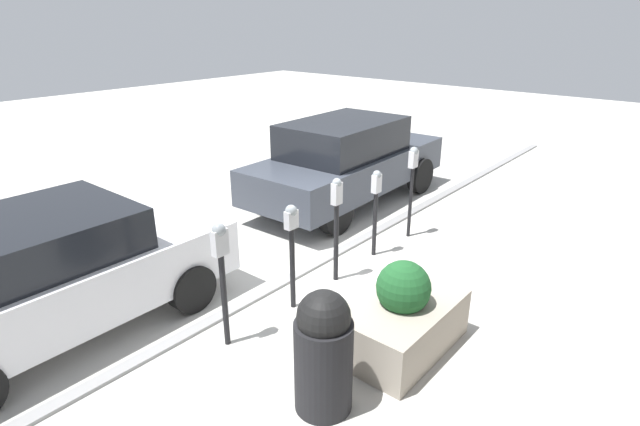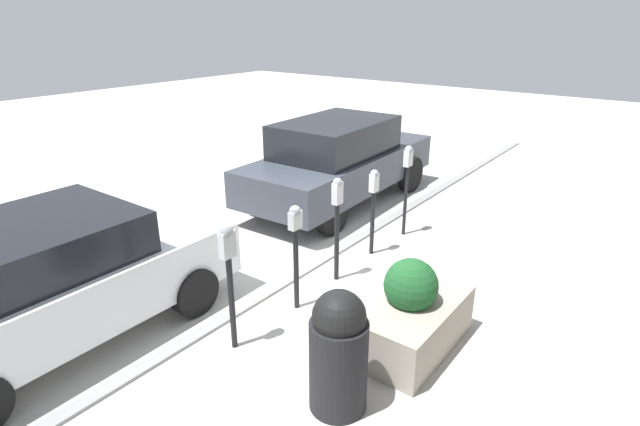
{
  "view_description": "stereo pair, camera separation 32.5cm",
  "coord_description": "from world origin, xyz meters",
  "px_view_note": "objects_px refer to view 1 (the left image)",
  "views": [
    {
      "loc": [
        -4.77,
        -4.15,
        3.38
      ],
      "look_at": [
        0.0,
        -0.11,
        0.91
      ],
      "focal_mm": 28.0,
      "sensor_mm": 36.0,
      "label": 1
    },
    {
      "loc": [
        -4.97,
        -3.89,
        3.38
      ],
      "look_at": [
        0.0,
        -0.11,
        0.91
      ],
      "focal_mm": 28.0,
      "sensor_mm": 36.0,
      "label": 2
    }
  ],
  "objects_px": {
    "parking_meter_second": "(292,239)",
    "planter_box": "(401,317)",
    "parked_car_middle": "(347,160)",
    "parked_car_front": "(50,271)",
    "parking_meter_nearest": "(221,262)",
    "parking_meter_middle": "(336,215)",
    "trash_bin": "(323,351)",
    "parking_meter_fourth": "(376,199)",
    "parking_meter_farthest": "(412,174)"
  },
  "relations": [
    {
      "from": "parking_meter_second",
      "to": "planter_box",
      "type": "relative_size",
      "value": 0.93
    },
    {
      "from": "parked_car_middle",
      "to": "parked_car_front",
      "type": "bearing_deg",
      "value": 178.31
    },
    {
      "from": "parking_meter_nearest",
      "to": "parking_meter_second",
      "type": "distance_m",
      "value": 1.03
    },
    {
      "from": "parking_meter_middle",
      "to": "trash_bin",
      "type": "bearing_deg",
      "value": -144.21
    },
    {
      "from": "parking_meter_fourth",
      "to": "parking_meter_farthest",
      "type": "height_order",
      "value": "parking_meter_farthest"
    },
    {
      "from": "parked_car_front",
      "to": "trash_bin",
      "type": "relative_size",
      "value": 3.21
    },
    {
      "from": "parked_car_front",
      "to": "parked_car_middle",
      "type": "height_order",
      "value": "parked_car_middle"
    },
    {
      "from": "parking_meter_fourth",
      "to": "parking_meter_farthest",
      "type": "relative_size",
      "value": 0.88
    },
    {
      "from": "parking_meter_second",
      "to": "parked_car_middle",
      "type": "bearing_deg",
      "value": 27.5
    },
    {
      "from": "planter_box",
      "to": "parked_car_front",
      "type": "height_order",
      "value": "parked_car_front"
    },
    {
      "from": "parking_meter_middle",
      "to": "parking_meter_nearest",
      "type": "bearing_deg",
      "value": 179.72
    },
    {
      "from": "parking_meter_second",
      "to": "parking_meter_farthest",
      "type": "distance_m",
      "value": 2.8
    },
    {
      "from": "parking_meter_middle",
      "to": "parked_car_middle",
      "type": "relative_size",
      "value": 0.32
    },
    {
      "from": "parked_car_front",
      "to": "trash_bin",
      "type": "bearing_deg",
      "value": -72.73
    },
    {
      "from": "parking_meter_middle",
      "to": "parked_car_middle",
      "type": "height_order",
      "value": "parked_car_middle"
    },
    {
      "from": "parking_meter_middle",
      "to": "parked_car_middle",
      "type": "xyz_separation_m",
      "value": [
        2.54,
        1.75,
        -0.11
      ]
    },
    {
      "from": "parking_meter_second",
      "to": "parking_meter_farthest",
      "type": "relative_size",
      "value": 0.9
    },
    {
      "from": "parking_meter_farthest",
      "to": "planter_box",
      "type": "distance_m",
      "value": 3.09
    },
    {
      "from": "parked_car_front",
      "to": "trash_bin",
      "type": "xyz_separation_m",
      "value": [
        1.01,
        -3.11,
        -0.14
      ]
    },
    {
      "from": "parking_meter_farthest",
      "to": "parked_car_front",
      "type": "xyz_separation_m",
      "value": [
        -4.87,
        1.71,
        -0.33
      ]
    },
    {
      "from": "parking_meter_fourth",
      "to": "parked_car_front",
      "type": "relative_size",
      "value": 0.35
    },
    {
      "from": "parking_meter_second",
      "to": "parking_meter_middle",
      "type": "relative_size",
      "value": 0.93
    },
    {
      "from": "planter_box",
      "to": "parked_car_front",
      "type": "bearing_deg",
      "value": 125.16
    },
    {
      "from": "planter_box",
      "to": "parked_car_front",
      "type": "distance_m",
      "value": 3.9
    },
    {
      "from": "parking_meter_nearest",
      "to": "parking_meter_farthest",
      "type": "bearing_deg",
      "value": -0.25
    },
    {
      "from": "parking_meter_second",
      "to": "parked_car_front",
      "type": "distance_m",
      "value": 2.71
    },
    {
      "from": "parking_meter_farthest",
      "to": "parking_meter_second",
      "type": "bearing_deg",
      "value": -179.61
    },
    {
      "from": "planter_box",
      "to": "parking_meter_middle",
      "type": "bearing_deg",
      "value": 63.89
    },
    {
      "from": "parking_meter_fourth",
      "to": "parking_meter_farthest",
      "type": "distance_m",
      "value": 0.96
    },
    {
      "from": "parked_car_front",
      "to": "parking_meter_nearest",
      "type": "bearing_deg",
      "value": -58.96
    },
    {
      "from": "parking_meter_second",
      "to": "trash_bin",
      "type": "relative_size",
      "value": 1.13
    },
    {
      "from": "planter_box",
      "to": "parked_car_middle",
      "type": "xyz_separation_m",
      "value": [
        3.26,
        3.23,
        0.47
      ]
    },
    {
      "from": "parking_meter_second",
      "to": "trash_bin",
      "type": "xyz_separation_m",
      "value": [
        -1.07,
        -1.38,
        -0.32
      ]
    },
    {
      "from": "parking_meter_nearest",
      "to": "parking_meter_second",
      "type": "xyz_separation_m",
      "value": [
        1.02,
        -0.04,
        -0.08
      ]
    },
    {
      "from": "parking_meter_second",
      "to": "parking_meter_fourth",
      "type": "relative_size",
      "value": 1.02
    },
    {
      "from": "parking_meter_middle",
      "to": "parked_car_middle",
      "type": "bearing_deg",
      "value": 34.68
    },
    {
      "from": "parked_car_middle",
      "to": "planter_box",
      "type": "bearing_deg",
      "value": -137.47
    },
    {
      "from": "parking_meter_second",
      "to": "parking_meter_middle",
      "type": "height_order",
      "value": "parking_meter_middle"
    },
    {
      "from": "planter_box",
      "to": "parked_car_front",
      "type": "relative_size",
      "value": 0.38
    },
    {
      "from": "parking_meter_middle",
      "to": "planter_box",
      "type": "xyz_separation_m",
      "value": [
        -0.72,
        -1.47,
        -0.58
      ]
    },
    {
      "from": "parking_meter_fourth",
      "to": "planter_box",
      "type": "distance_m",
      "value": 2.33
    },
    {
      "from": "parking_meter_farthest",
      "to": "planter_box",
      "type": "height_order",
      "value": "parking_meter_farthest"
    },
    {
      "from": "parking_meter_fourth",
      "to": "trash_bin",
      "type": "xyz_separation_m",
      "value": [
        -2.92,
        -1.44,
        -0.29
      ]
    },
    {
      "from": "parking_meter_fourth",
      "to": "parked_car_middle",
      "type": "height_order",
      "value": "parked_car_middle"
    },
    {
      "from": "parking_meter_nearest",
      "to": "parking_meter_second",
      "type": "bearing_deg",
      "value": -1.97
    },
    {
      "from": "parking_meter_second",
      "to": "planter_box",
      "type": "xyz_separation_m",
      "value": [
        0.16,
        -1.45,
        -0.56
      ]
    },
    {
      "from": "parking_meter_second",
      "to": "parking_meter_farthest",
      "type": "height_order",
      "value": "parking_meter_farthest"
    },
    {
      "from": "parking_meter_second",
      "to": "parking_meter_middle",
      "type": "bearing_deg",
      "value": 1.69
    },
    {
      "from": "parking_meter_second",
      "to": "planter_box",
      "type": "bearing_deg",
      "value": -83.56
    },
    {
      "from": "parking_meter_nearest",
      "to": "parked_car_front",
      "type": "bearing_deg",
      "value": 121.74
    }
  ]
}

